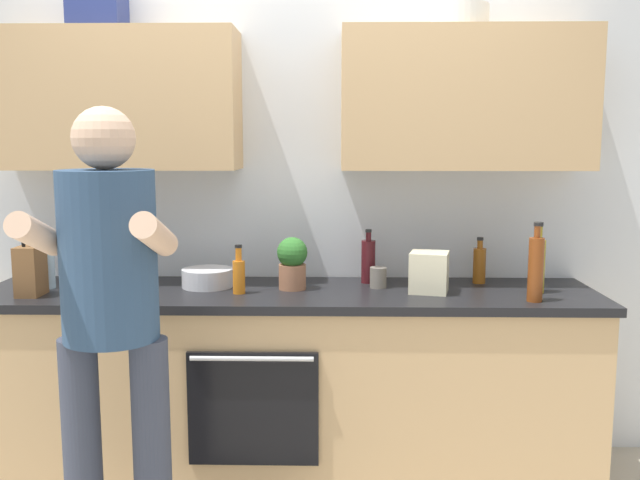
# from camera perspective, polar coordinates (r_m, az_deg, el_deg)

# --- Properties ---
(ground_plane) EXTENTS (12.00, 12.00, 0.00)m
(ground_plane) POSITION_cam_1_polar(r_m,az_deg,el_deg) (3.51, -2.52, -18.69)
(ground_plane) COLOR #B2A893
(back_wall_unit) EXTENTS (4.00, 0.38, 2.50)m
(back_wall_unit) POSITION_cam_1_polar(r_m,az_deg,el_deg) (3.40, -2.44, 6.66)
(back_wall_unit) COLOR silver
(back_wall_unit) RESTS_ON ground
(counter) EXTENTS (2.84, 0.67, 0.90)m
(counter) POSITION_cam_1_polar(r_m,az_deg,el_deg) (3.33, -2.58, -11.74)
(counter) COLOR tan
(counter) RESTS_ON ground
(person_standing) EXTENTS (0.49, 0.45, 1.70)m
(person_standing) POSITION_cam_1_polar(r_m,az_deg,el_deg) (2.60, -16.90, -4.99)
(person_standing) COLOR #383D4C
(person_standing) RESTS_ON ground
(bottle_water) EXTENTS (0.05, 0.05, 0.24)m
(bottle_water) POSITION_cam_1_polar(r_m,az_deg,el_deg) (3.47, -21.44, -2.06)
(bottle_water) COLOR silver
(bottle_water) RESTS_ON counter
(bottle_juice) EXTENTS (0.06, 0.06, 0.22)m
(bottle_juice) POSITION_cam_1_polar(r_m,az_deg,el_deg) (3.14, -6.70, -2.82)
(bottle_juice) COLOR orange
(bottle_juice) RESTS_ON counter
(bottle_oil) EXTENTS (0.07, 0.07, 0.32)m
(bottle_oil) POSITION_cam_1_polar(r_m,az_deg,el_deg) (3.28, 17.44, -1.86)
(bottle_oil) COLOR olive
(bottle_oil) RESTS_ON counter
(bottle_vinegar) EXTENTS (0.07, 0.07, 0.34)m
(bottle_vinegar) POSITION_cam_1_polar(r_m,az_deg,el_deg) (3.10, 17.35, -2.23)
(bottle_vinegar) COLOR brown
(bottle_vinegar) RESTS_ON counter
(bottle_wine) EXTENTS (0.07, 0.07, 0.26)m
(bottle_wine) POSITION_cam_1_polar(r_m,az_deg,el_deg) (3.36, 4.00, -1.70)
(bottle_wine) COLOR #471419
(bottle_wine) RESTS_ON counter
(bottle_syrup) EXTENTS (0.06, 0.06, 0.22)m
(bottle_syrup) POSITION_cam_1_polar(r_m,az_deg,el_deg) (3.44, 13.00, -1.97)
(bottle_syrup) COLOR #8C4C14
(bottle_syrup) RESTS_ON counter
(cup_tea) EXTENTS (0.08, 0.08, 0.08)m
(cup_tea) POSITION_cam_1_polar(r_m,az_deg,el_deg) (3.40, -18.31, -3.16)
(cup_tea) COLOR #33598C
(cup_tea) RESTS_ON counter
(cup_stoneware) EXTENTS (0.08, 0.08, 0.10)m
(cup_stoneware) POSITION_cam_1_polar(r_m,az_deg,el_deg) (3.26, 4.82, -3.10)
(cup_stoneware) COLOR slate
(cup_stoneware) RESTS_ON counter
(cup_coffee) EXTENTS (0.08, 0.08, 0.10)m
(cup_coffee) POSITION_cam_1_polar(r_m,az_deg,el_deg) (3.53, -16.26, -2.51)
(cup_coffee) COLOR white
(cup_coffee) RESTS_ON counter
(mixing_bowl) EXTENTS (0.24, 0.24, 0.09)m
(mixing_bowl) POSITION_cam_1_polar(r_m,az_deg,el_deg) (3.31, -9.26, -3.09)
(mixing_bowl) COLOR silver
(mixing_bowl) RESTS_ON counter
(knife_block) EXTENTS (0.10, 0.14, 0.28)m
(knife_block) POSITION_cam_1_polar(r_m,az_deg,el_deg) (3.33, -22.76, -2.34)
(knife_block) COLOR brown
(knife_block) RESTS_ON counter
(potted_herb) EXTENTS (0.14, 0.14, 0.24)m
(potted_herb) POSITION_cam_1_polar(r_m,az_deg,el_deg) (3.21, -2.30, -1.82)
(potted_herb) COLOR #9E6647
(potted_herb) RESTS_ON counter
(grocery_bag_rice) EXTENTS (0.20, 0.19, 0.18)m
(grocery_bag_rice) POSITION_cam_1_polar(r_m,az_deg,el_deg) (3.18, 8.98, -2.64)
(grocery_bag_rice) COLOR beige
(grocery_bag_rice) RESTS_ON counter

